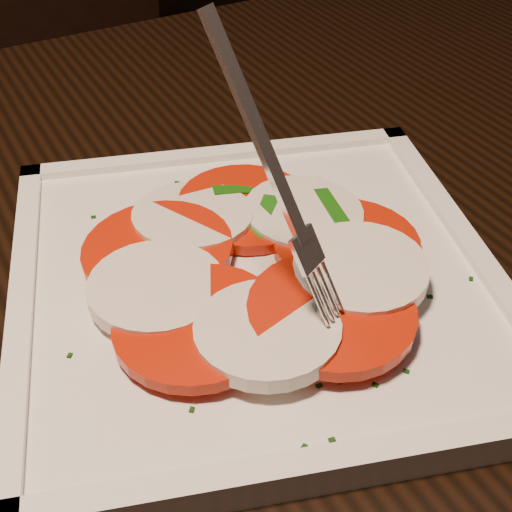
{
  "coord_description": "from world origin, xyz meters",
  "views": [
    {
      "loc": [
        0.04,
        -0.56,
        1.07
      ],
      "look_at": [
        0.21,
        -0.25,
        0.78
      ],
      "focal_mm": 50.0,
      "sensor_mm": 36.0,
      "label": 1
    }
  ],
  "objects_px": {
    "table": "(209,327)",
    "chair": "(77,51)",
    "plate": "(256,283)",
    "fork": "(257,168)"
  },
  "relations": [
    {
      "from": "chair",
      "to": "table",
      "type": "bearing_deg",
      "value": -104.02
    },
    {
      "from": "chair",
      "to": "plate",
      "type": "xyz_separation_m",
      "value": [
        -0.16,
        -0.93,
        0.22
      ]
    },
    {
      "from": "chair",
      "to": "plate",
      "type": "height_order",
      "value": "chair"
    },
    {
      "from": "table",
      "to": "plate",
      "type": "xyz_separation_m",
      "value": [
        0.0,
        -0.08,
        0.11
      ]
    },
    {
      "from": "table",
      "to": "fork",
      "type": "height_order",
      "value": "fork"
    },
    {
      "from": "table",
      "to": "fork",
      "type": "bearing_deg",
      "value": -97.76
    },
    {
      "from": "chair",
      "to": "plate",
      "type": "distance_m",
      "value": 0.97
    },
    {
      "from": "table",
      "to": "chair",
      "type": "height_order",
      "value": "chair"
    },
    {
      "from": "plate",
      "to": "fork",
      "type": "distance_m",
      "value": 0.11
    },
    {
      "from": "fork",
      "to": "chair",
      "type": "bearing_deg",
      "value": 54.06
    }
  ]
}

